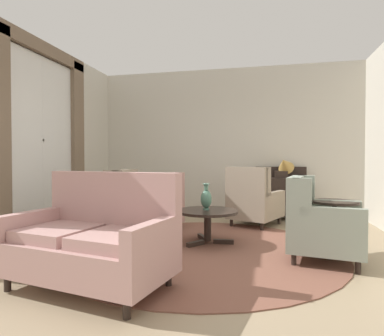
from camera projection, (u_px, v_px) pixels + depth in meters
name	position (u px, v px, depth m)	size (l,w,h in m)	color
ground	(195.00, 256.00, 3.92)	(8.71, 8.71, 0.00)	#9E896B
wall_back	(226.00, 142.00, 6.92)	(5.66, 0.08, 3.10)	beige
wall_left	(46.00, 137.00, 5.40)	(0.08, 4.36, 3.10)	beige
baseboard_back	(225.00, 212.00, 6.90)	(5.50, 0.03, 0.12)	black
area_rug	(200.00, 249.00, 4.21)	(3.59, 3.59, 0.01)	brown
window_with_curtains	(43.00, 130.00, 5.21)	(0.12, 2.16, 2.95)	silver
coffee_table	(208.00, 216.00, 4.48)	(0.85, 0.85, 0.47)	black
porcelain_vase	(206.00, 198.00, 4.50)	(0.15, 0.15, 0.37)	#4C7A66
settee	(94.00, 240.00, 2.96)	(1.59, 1.08, 1.04)	tan
armchair_back_corner	(155.00, 205.00, 5.39)	(1.09, 1.08, 0.96)	tan
armchair_foreground_right	(253.00, 202.00, 5.70)	(1.03, 1.13, 1.05)	gray
armchair_beside_settee	(319.00, 224.00, 3.73)	(0.92, 0.91, 0.97)	gray
armchair_near_sideboard	(106.00, 211.00, 4.63)	(1.02, 0.95, 1.03)	gray
side_table	(334.00, 222.00, 3.96)	(0.56, 0.56, 0.66)	black
sideboard	(281.00, 195.00, 6.41)	(0.99, 0.39, 1.03)	black
gramophone	(284.00, 167.00, 6.30)	(0.42, 0.48, 0.48)	black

